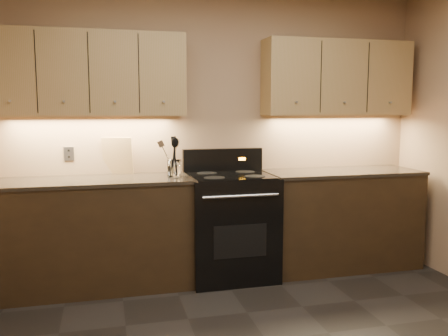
# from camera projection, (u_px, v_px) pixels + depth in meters

# --- Properties ---
(wall_back) EXTENTS (4.00, 0.04, 2.60)m
(wall_back) POSITION_uv_depth(u_px,v_px,m) (213.00, 131.00, 4.44)
(wall_back) COLOR #987E59
(wall_back) RESTS_ON ground
(counter_left) EXTENTS (1.62, 0.62, 0.93)m
(counter_left) POSITION_uv_depth(u_px,v_px,m) (94.00, 234.00, 3.99)
(counter_left) COLOR black
(counter_left) RESTS_ON ground
(counter_right) EXTENTS (1.46, 0.62, 0.93)m
(counter_right) POSITION_uv_depth(u_px,v_px,m) (340.00, 218.00, 4.54)
(counter_right) COLOR black
(counter_right) RESTS_ON ground
(stove) EXTENTS (0.76, 0.68, 1.14)m
(stove) POSITION_uv_depth(u_px,v_px,m) (230.00, 224.00, 4.26)
(stove) COLOR black
(stove) RESTS_ON ground
(upper_cab_left) EXTENTS (1.60, 0.30, 0.70)m
(upper_cab_left) POSITION_uv_depth(u_px,v_px,m) (89.00, 74.00, 3.97)
(upper_cab_left) COLOR #A17E50
(upper_cab_left) RESTS_ON wall_back
(upper_cab_right) EXTENTS (1.44, 0.30, 0.70)m
(upper_cab_right) POSITION_uv_depth(u_px,v_px,m) (337.00, 78.00, 4.52)
(upper_cab_right) COLOR #A17E50
(upper_cab_right) RESTS_ON wall_back
(outlet_plate) EXTENTS (0.08, 0.01, 0.12)m
(outlet_plate) POSITION_uv_depth(u_px,v_px,m) (69.00, 154.00, 4.14)
(outlet_plate) COLOR #B2B5BA
(outlet_plate) RESTS_ON wall_back
(utensil_crock) EXTENTS (0.12, 0.12, 0.15)m
(utensil_crock) POSITION_uv_depth(u_px,v_px,m) (174.00, 169.00, 4.06)
(utensil_crock) COLOR white
(utensil_crock) RESTS_ON counter_left
(cutting_board) EXTENTS (0.28, 0.15, 0.33)m
(cutting_board) POSITION_uv_depth(u_px,v_px,m) (118.00, 156.00, 4.22)
(cutting_board) COLOR tan
(cutting_board) RESTS_ON counter_left
(wooden_spoon) EXTENTS (0.11, 0.08, 0.32)m
(wooden_spoon) POSITION_uv_depth(u_px,v_px,m) (172.00, 157.00, 4.05)
(wooden_spoon) COLOR tan
(wooden_spoon) RESTS_ON utensil_crock
(black_spoon) EXTENTS (0.09, 0.16, 0.34)m
(black_spoon) POSITION_uv_depth(u_px,v_px,m) (172.00, 156.00, 4.07)
(black_spoon) COLOR black
(black_spoon) RESTS_ON utensil_crock
(black_turner) EXTENTS (0.11, 0.13, 0.35)m
(black_turner) POSITION_uv_depth(u_px,v_px,m) (176.00, 155.00, 4.02)
(black_turner) COLOR black
(black_turner) RESTS_ON utensil_crock
(steel_spatula) EXTENTS (0.23, 0.12, 0.34)m
(steel_spatula) POSITION_uv_depth(u_px,v_px,m) (176.00, 155.00, 4.07)
(steel_spatula) COLOR silver
(steel_spatula) RESTS_ON utensil_crock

